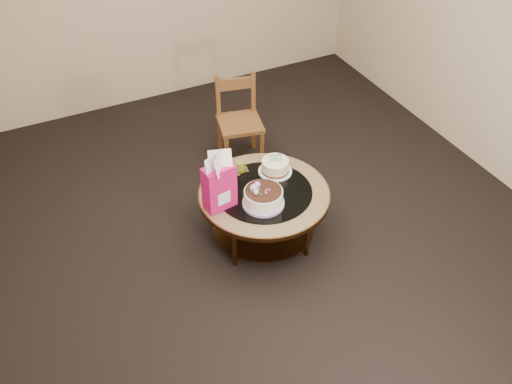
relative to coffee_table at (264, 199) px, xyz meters
name	(u,v)px	position (x,y,z in m)	size (l,w,h in m)	color
ground	(264,234)	(0.00, 0.00, -0.38)	(5.00, 5.00, 0.00)	black
room_walls	(266,62)	(0.00, 0.00, 1.16)	(4.52, 5.02, 2.61)	#BCA68E
coffee_table	(264,199)	(0.00, 0.00, 0.00)	(1.02, 1.02, 0.46)	#523217
decorated_cake	(263,198)	(-0.07, -0.13, 0.14)	(0.31, 0.31, 0.18)	#BF98D8
cream_cake	(275,167)	(0.19, 0.18, 0.13)	(0.27, 0.27, 0.17)	white
gift_bag	(219,182)	(-0.37, 0.00, 0.31)	(0.25, 0.19, 0.46)	#D6145B
pillar_candle	(240,168)	(-0.06, 0.32, 0.11)	(0.12, 0.12, 0.09)	#D6B358
dining_chair	(239,120)	(0.27, 1.04, 0.04)	(0.45, 0.45, 0.82)	brown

